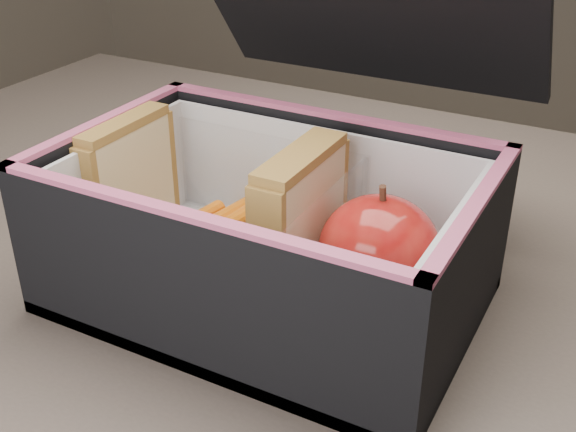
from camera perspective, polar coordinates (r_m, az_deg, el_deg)
kitchen_table at (r=0.58m, az=5.85°, el=-13.70°), size 1.20×0.80×0.75m
lunch_bag at (r=0.49m, az=-1.29°, el=-0.30°), size 0.28×0.30×0.25m
plastic_tub at (r=0.52m, az=-6.25°, el=0.15°), size 0.19×0.14×0.08m
sandwich_left at (r=0.56m, az=-12.62°, el=2.89°), size 0.02×0.09×0.10m
sandwich_right at (r=0.48m, az=0.98°, el=-0.37°), size 0.03×0.09×0.10m
carrot_sticks at (r=0.54m, az=-5.57°, el=-1.11°), size 0.05×0.15×0.03m
paper_napkin at (r=0.49m, az=7.41°, el=-7.00°), size 0.10×0.10×0.01m
red_apple at (r=0.47m, az=7.20°, el=-2.74°), size 0.08×0.08×0.08m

